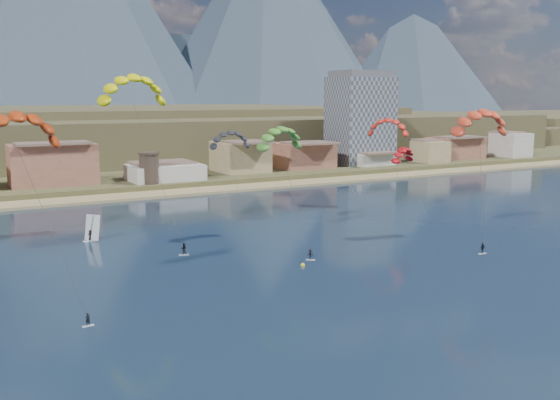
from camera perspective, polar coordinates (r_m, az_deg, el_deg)
name	(u,v)px	position (r m, az deg, el deg)	size (l,w,h in m)	color
ground	(424,335)	(69.48, 13.16, -12.06)	(2400.00, 2400.00, 0.00)	#0D2032
beach	(140,195)	(161.63, -12.79, 0.41)	(2200.00, 12.00, 0.90)	tan
foothills	(108,133)	(288.18, -15.65, 5.99)	(940.00, 210.00, 18.00)	brown
apartment_tower	(360,118)	(217.90, 7.44, 7.52)	(20.00, 16.00, 32.00)	gray
watchtower	(149,168)	(169.82, -12.00, 2.96)	(5.82, 5.82, 8.60)	#47382D
kitesurfer_red	(16,125)	(77.93, -23.24, 6.43)	(11.13, 13.02, 25.33)	silver
kitesurfer_yellow	(133,86)	(110.86, -13.48, 10.27)	(13.01, 18.39, 31.41)	silver
kitesurfer_orange	(481,118)	(112.88, 18.08, 7.18)	(12.89, 11.50, 24.60)	silver
kitesurfer_green	(280,136)	(106.87, 0.04, 5.99)	(9.97, 17.23, 22.80)	silver
distant_kite_dark	(230,137)	(140.02, -4.66, 5.86)	(10.03, 6.32, 19.45)	#262626
distant_kite_orange	(388,124)	(142.72, 9.98, 6.92)	(9.35, 9.61, 22.03)	#262626
distant_kite_red	(403,152)	(135.26, 11.29, 4.35)	(8.15, 6.86, 16.26)	#262626
windsurfer	(91,233)	(114.09, -17.07, -2.92)	(2.68, 2.93, 4.65)	silver
buoy	(303,265)	(93.61, 2.12, -6.05)	(0.67, 0.67, 0.67)	yellow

